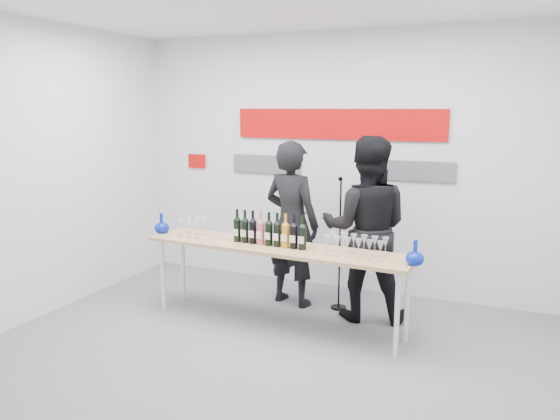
{
  "coord_description": "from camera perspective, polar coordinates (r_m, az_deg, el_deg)",
  "views": [
    {
      "loc": [
        1.95,
        -4.11,
        2.14
      ],
      "look_at": [
        -0.16,
        0.7,
        1.15
      ],
      "focal_mm": 35.0,
      "sensor_mm": 36.0,
      "label": 1
    }
  ],
  "objects": [
    {
      "name": "ground",
      "position": [
        5.03,
        -1.6,
        -14.53
      ],
      "size": [
        5.0,
        5.0,
        0.0
      ],
      "primitive_type": "plane",
      "color": "slate",
      "rests_on": "ground"
    },
    {
      "name": "back_wall",
      "position": [
        6.45,
        5.94,
        4.91
      ],
      "size": [
        5.0,
        0.04,
        3.0
      ],
      "primitive_type": "cube",
      "color": "silver",
      "rests_on": "ground"
    },
    {
      "name": "signage",
      "position": [
        6.41,
        5.44,
        7.64
      ],
      "size": [
        3.38,
        0.02,
        0.79
      ],
      "color": "#BF0808",
      "rests_on": "back_wall"
    },
    {
      "name": "tasting_table",
      "position": [
        5.35,
        -0.43,
        -4.41
      ],
      "size": [
        2.73,
        0.68,
        0.81
      ],
      "rotation": [
        0.0,
        0.0,
        -0.05
      ],
      "color": "tan",
      "rests_on": "ground"
    },
    {
      "name": "wine_bottles",
      "position": [
        5.32,
        -1.16,
        -1.98
      ],
      "size": [
        0.8,
        0.12,
        0.33
      ],
      "rotation": [
        0.0,
        0.0,
        -0.05
      ],
      "color": "black",
      "rests_on": "tasting_table"
    },
    {
      "name": "decanter_left",
      "position": [
        6.0,
        -12.27,
        -1.33
      ],
      "size": [
        0.16,
        0.16,
        0.21
      ],
      "primitive_type": null,
      "color": "#081F9D",
      "rests_on": "tasting_table"
    },
    {
      "name": "decanter_right",
      "position": [
        4.82,
        13.94,
        -4.34
      ],
      "size": [
        0.16,
        0.16,
        0.21
      ],
      "primitive_type": null,
      "color": "#081F9D",
      "rests_on": "tasting_table"
    },
    {
      "name": "glasses_left",
      "position": [
        5.81,
        -9.08,
        -1.76
      ],
      "size": [
        0.27,
        0.23,
        0.18
      ],
      "color": "silver",
      "rests_on": "tasting_table"
    },
    {
      "name": "glasses_right",
      "position": [
        5.0,
        7.94,
        -3.76
      ],
      "size": [
        0.57,
        0.25,
        0.18
      ],
      "color": "silver",
      "rests_on": "tasting_table"
    },
    {
      "name": "presenter_left",
      "position": [
        5.92,
        1.23,
        -1.43
      ],
      "size": [
        0.73,
        0.56,
        1.8
      ],
      "primitive_type": "imported",
      "rotation": [
        0.0,
        0.0,
        2.93
      ],
      "color": "black",
      "rests_on": "ground"
    },
    {
      "name": "presenter_right",
      "position": [
        5.57,
        8.96,
        -1.97
      ],
      "size": [
        1.04,
        0.88,
        1.87
      ],
      "primitive_type": "imported",
      "rotation": [
        0.0,
        0.0,
        3.36
      ],
      "color": "black",
      "rests_on": "ground"
    },
    {
      "name": "mic_stand",
      "position": [
        5.89,
        6.2,
        -6.18
      ],
      "size": [
        0.17,
        0.17,
        1.44
      ],
      "rotation": [
        0.0,
        0.0,
        0.43
      ],
      "color": "black",
      "rests_on": "ground"
    }
  ]
}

